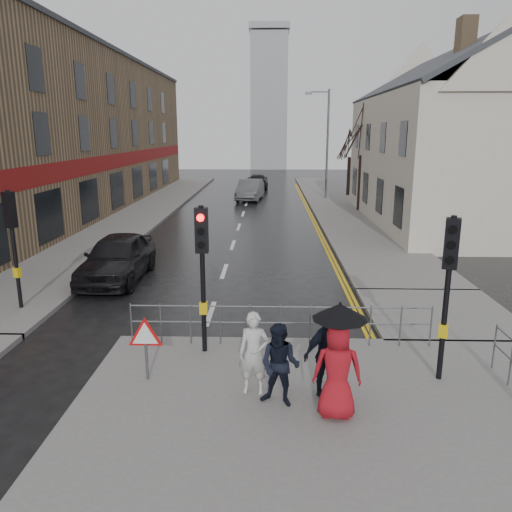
# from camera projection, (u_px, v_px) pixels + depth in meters

# --- Properties ---
(ground) EXTENTS (120.00, 120.00, 0.00)m
(ground) POSITION_uv_depth(u_px,v_px,m) (195.00, 360.00, 11.43)
(ground) COLOR black
(ground) RESTS_ON ground
(near_pavement) EXTENTS (10.00, 9.00, 0.14)m
(near_pavement) POSITION_uv_depth(u_px,v_px,m) (350.00, 456.00, 7.94)
(near_pavement) COLOR #605E5B
(near_pavement) RESTS_ON ground
(left_pavement) EXTENTS (4.00, 44.00, 0.14)m
(left_pavement) POSITION_uv_depth(u_px,v_px,m) (149.00, 208.00, 33.90)
(left_pavement) COLOR #605E5B
(left_pavement) RESTS_ON ground
(right_pavement) EXTENTS (4.00, 40.00, 0.14)m
(right_pavement) POSITION_uv_depth(u_px,v_px,m) (337.00, 204.00, 35.49)
(right_pavement) COLOR #605E5B
(right_pavement) RESTS_ON ground
(pavement_bridge_right) EXTENTS (4.00, 4.20, 0.14)m
(pavement_bridge_right) POSITION_uv_depth(u_px,v_px,m) (438.00, 314.00, 14.15)
(pavement_bridge_right) COLOR #605E5B
(pavement_bridge_right) RESTS_ON ground
(building_left_terrace) EXTENTS (8.00, 42.00, 10.00)m
(building_left_terrace) POSITION_uv_depth(u_px,v_px,m) (56.00, 133.00, 31.88)
(building_left_terrace) COLOR #8B7150
(building_left_terrace) RESTS_ON ground
(building_right_cream) EXTENTS (9.00, 16.40, 10.10)m
(building_right_cream) POSITION_uv_depth(u_px,v_px,m) (457.00, 138.00, 27.42)
(building_right_cream) COLOR beige
(building_right_cream) RESTS_ON ground
(church_tower) EXTENTS (5.00, 5.00, 18.00)m
(church_tower) POSITION_uv_depth(u_px,v_px,m) (269.00, 103.00, 69.35)
(church_tower) COLOR #989AA0
(church_tower) RESTS_ON ground
(traffic_signal_near_left) EXTENTS (0.28, 0.27, 3.40)m
(traffic_signal_near_left) POSITION_uv_depth(u_px,v_px,m) (202.00, 254.00, 11.02)
(traffic_signal_near_left) COLOR black
(traffic_signal_near_left) RESTS_ON near_pavement
(traffic_signal_near_right) EXTENTS (0.34, 0.33, 3.40)m
(traffic_signal_near_right) POSITION_uv_depth(u_px,v_px,m) (449.00, 270.00, 9.73)
(traffic_signal_near_right) COLOR black
(traffic_signal_near_right) RESTS_ON near_pavement
(traffic_signal_far_left) EXTENTS (0.34, 0.33, 3.40)m
(traffic_signal_far_left) POSITION_uv_depth(u_px,v_px,m) (12.00, 229.00, 13.90)
(traffic_signal_far_left) COLOR black
(traffic_signal_far_left) RESTS_ON left_pavement
(guard_railing_front) EXTENTS (7.14, 0.04, 1.00)m
(guard_railing_front) POSITION_uv_depth(u_px,v_px,m) (280.00, 316.00, 11.76)
(guard_railing_front) COLOR #595B5E
(guard_railing_front) RESTS_ON near_pavement
(warning_sign) EXTENTS (0.80, 0.07, 1.35)m
(warning_sign) POSITION_uv_depth(u_px,v_px,m) (145.00, 338.00, 10.03)
(warning_sign) COLOR #595B5E
(warning_sign) RESTS_ON near_pavement
(street_lamp) EXTENTS (1.83, 0.25, 8.00)m
(street_lamp) POSITION_uv_depth(u_px,v_px,m) (325.00, 137.00, 37.30)
(street_lamp) COLOR #595B5E
(street_lamp) RESTS_ON right_pavement
(tree_near) EXTENTS (2.40, 2.40, 6.58)m
(tree_near) POSITION_uv_depth(u_px,v_px,m) (362.00, 131.00, 31.33)
(tree_near) COLOR #30211A
(tree_near) RESTS_ON right_pavement
(tree_far) EXTENTS (2.40, 2.40, 5.64)m
(tree_far) POSITION_uv_depth(u_px,v_px,m) (350.00, 141.00, 39.25)
(tree_far) COLOR #30211A
(tree_far) RESTS_ON right_pavement
(pedestrian_a) EXTENTS (0.62, 0.44, 1.63)m
(pedestrian_a) POSITION_uv_depth(u_px,v_px,m) (254.00, 353.00, 9.56)
(pedestrian_a) COLOR #BCBBB8
(pedestrian_a) RESTS_ON near_pavement
(pedestrian_b) EXTENTS (0.92, 0.82, 1.58)m
(pedestrian_b) POSITION_uv_depth(u_px,v_px,m) (280.00, 365.00, 9.13)
(pedestrian_b) COLOR black
(pedestrian_b) RESTS_ON near_pavement
(pedestrian_with_umbrella) EXTENTS (0.96, 0.96, 2.12)m
(pedestrian_with_umbrella) POSITION_uv_depth(u_px,v_px,m) (338.00, 357.00, 8.66)
(pedestrian_with_umbrella) COLOR #A4131D
(pedestrian_with_umbrella) RESTS_ON near_pavement
(pedestrian_d) EXTENTS (1.08, 0.87, 1.72)m
(pedestrian_d) POSITION_uv_depth(u_px,v_px,m) (326.00, 354.00, 9.43)
(pedestrian_d) COLOR black
(pedestrian_d) RESTS_ON near_pavement
(car_parked) EXTENTS (1.97, 4.76, 1.61)m
(car_parked) POSITION_uv_depth(u_px,v_px,m) (117.00, 257.00, 17.47)
(car_parked) COLOR black
(car_parked) RESTS_ON ground
(car_mid) EXTENTS (2.15, 4.88, 1.56)m
(car_mid) POSITION_uv_depth(u_px,v_px,m) (250.00, 190.00, 38.15)
(car_mid) COLOR #494C4E
(car_mid) RESTS_ON ground
(car_far) EXTENTS (1.98, 4.62, 1.33)m
(car_far) POSITION_uv_depth(u_px,v_px,m) (258.00, 181.00, 45.79)
(car_far) COLOR black
(car_far) RESTS_ON ground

